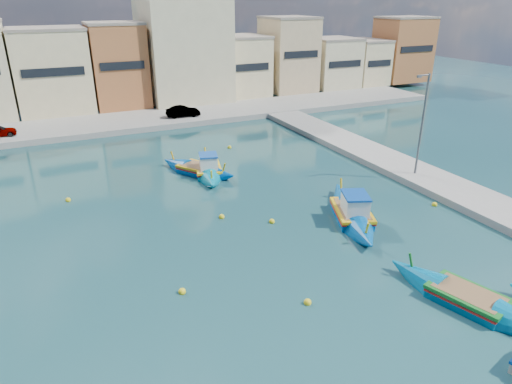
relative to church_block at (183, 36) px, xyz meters
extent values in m
plane|color=#143A3E|center=(-10.00, -40.00, -8.41)|extent=(160.00, 160.00, 0.00)
cube|color=gray|center=(8.00, -40.00, -8.16)|extent=(4.00, 70.00, 0.50)
cube|color=gray|center=(-10.00, -8.00, -8.11)|extent=(80.00, 8.00, 0.60)
cube|color=beige|center=(-15.74, -0.28, -3.31)|extent=(7.88, 7.44, 8.99)
cube|color=gray|center=(-15.74, -0.28, 1.33)|extent=(8.04, 7.59, 0.30)
cube|color=black|center=(-15.74, -4.05, -2.86)|extent=(6.30, 0.10, 0.90)
cube|color=#B26738|center=(-8.46, -0.93, -3.09)|extent=(6.17, 6.13, 9.43)
cube|color=gray|center=(-8.46, -0.93, 1.77)|extent=(6.29, 6.26, 0.30)
cube|color=black|center=(-8.46, -4.05, -2.62)|extent=(4.93, 0.10, 0.90)
cube|color=tan|center=(-0.95, -0.15, -4.78)|extent=(7.31, 7.69, 6.05)
cube|color=gray|center=(-0.95, -0.15, -1.60)|extent=(7.46, 7.85, 0.30)
cube|color=black|center=(-0.95, -4.05, -4.48)|extent=(5.85, 0.10, 0.90)
cube|color=beige|center=(7.02, -0.35, -4.10)|extent=(7.54, 7.30, 7.41)
cube|color=gray|center=(7.02, -0.35, -0.25)|extent=(7.69, 7.45, 0.30)
cube|color=black|center=(7.02, -4.05, -3.73)|extent=(6.03, 0.10, 0.90)
cube|color=tan|center=(14.93, -0.51, -2.99)|extent=(6.36, 6.97, 9.63)
cube|color=gray|center=(14.93, -0.51, 1.98)|extent=(6.48, 7.11, 0.30)
cube|color=black|center=(14.93, -4.05, -2.51)|extent=(5.09, 0.10, 0.90)
cube|color=beige|center=(22.15, -0.65, -4.48)|extent=(6.63, 6.70, 6.65)
cube|color=gray|center=(22.15, -0.65, -1.01)|extent=(6.76, 6.83, 0.30)
cube|color=black|center=(22.15, -4.05, -4.15)|extent=(5.30, 0.10, 0.90)
cube|color=beige|center=(28.26, -0.25, -4.71)|extent=(5.08, 7.51, 6.20)
cube|color=gray|center=(28.26, -0.25, -1.45)|extent=(5.18, 7.66, 0.30)
cube|color=black|center=(28.26, -4.05, -4.40)|extent=(4.06, 0.10, 0.90)
cube|color=#B26738|center=(35.15, -1.00, -3.14)|extent=(7.79, 6.00, 9.33)
cube|color=gray|center=(35.15, -1.00, 1.67)|extent=(7.95, 6.12, 0.30)
cube|color=black|center=(35.15, -4.05, -2.68)|extent=(6.23, 0.10, 0.90)
cube|color=beige|center=(0.00, 0.00, -1.81)|extent=(10.00, 10.00, 12.00)
cylinder|color=#595B60|center=(7.50, -34.00, -4.41)|extent=(0.16, 0.16, 8.00)
cylinder|color=#595B60|center=(7.10, -34.00, -0.51)|extent=(1.00, 0.10, 0.10)
cube|color=#595B60|center=(6.60, -34.00, -0.56)|extent=(0.35, 0.15, 0.18)
imported|color=#4C1919|center=(-3.37, -9.50, -7.20)|extent=(3.81, 1.61, 1.22)
cube|color=#0056A5|center=(-0.99, -37.54, -8.21)|extent=(3.22, 4.06, 1.00)
cone|color=#0056A5|center=(0.15, -34.81, -8.16)|extent=(3.10, 3.79, 2.56)
cone|color=#0056A5|center=(-2.12, -40.26, -8.16)|extent=(3.10, 3.79, 2.56)
cube|color=yellow|center=(-0.99, -37.54, -7.79)|extent=(3.36, 4.27, 0.18)
cube|color=red|center=(-0.99, -37.54, -7.97)|extent=(3.33, 4.16, 0.10)
cube|color=olive|center=(-0.99, -37.54, -7.71)|extent=(2.81, 3.65, 0.06)
cylinder|color=yellow|center=(0.26, -34.54, -7.51)|extent=(0.31, 0.49, 1.09)
cylinder|color=yellow|center=(-2.24, -40.53, -7.51)|extent=(0.31, 0.49, 1.09)
cube|color=white|center=(-1.19, -38.02, -7.16)|extent=(1.99, 2.22, 1.10)
cube|color=#0F47A5|center=(-1.19, -38.02, -6.55)|extent=(2.11, 2.37, 0.12)
cube|color=#0084A1|center=(-6.45, -26.16, -8.22)|extent=(2.56, 3.35, 0.93)
cone|color=#0084A1|center=(-5.82, -23.78, -8.18)|extent=(2.51, 3.15, 2.33)
cone|color=#0084A1|center=(-7.08, -28.53, -8.18)|extent=(2.51, 3.15, 2.33)
cube|color=yellow|center=(-6.45, -26.16, -7.83)|extent=(2.67, 3.52, 0.17)
cube|color=red|center=(-6.45, -26.16, -8.00)|extent=(2.66, 3.42, 0.09)
cube|color=olive|center=(-6.45, -26.16, -7.76)|extent=(2.22, 3.01, 0.06)
cylinder|color=yellow|center=(-5.76, -23.55, -7.57)|extent=(0.24, 0.46, 1.01)
cylinder|color=yellow|center=(-7.14, -28.77, -7.57)|extent=(0.24, 0.46, 1.01)
cube|color=white|center=(-6.56, -26.57, -7.24)|extent=(1.65, 1.79, 1.02)
cube|color=#0F47A5|center=(-6.56, -26.57, -6.68)|extent=(1.75, 1.92, 0.11)
cube|color=#0050A8|center=(-7.13, -25.56, -8.22)|extent=(3.09, 3.39, 0.94)
cone|color=#0050A8|center=(-8.37, -23.58, -8.17)|extent=(2.99, 3.24, 2.31)
cone|color=#0050A8|center=(-5.89, -27.55, -8.17)|extent=(2.99, 3.24, 2.31)
cube|color=gold|center=(-7.13, -25.56, -7.83)|extent=(3.23, 3.56, 0.17)
cube|color=red|center=(-7.13, -25.56, -8.00)|extent=(3.19, 3.49, 0.09)
cube|color=olive|center=(-7.13, -25.56, -7.75)|extent=(2.71, 3.03, 0.06)
cylinder|color=gold|center=(-8.50, -23.38, -7.57)|extent=(0.35, 0.45, 1.02)
cylinder|color=gold|center=(-5.77, -27.75, -7.57)|extent=(0.35, 0.45, 1.02)
cube|color=#006EA1|center=(-1.52, -46.97, -8.22)|extent=(2.71, 3.61, 0.94)
cone|color=#006EA1|center=(-2.26, -44.42, -8.17)|extent=(2.64, 3.37, 2.39)
cube|color=#177324|center=(-1.52, -46.97, -7.82)|extent=(2.83, 3.80, 0.17)
cube|color=red|center=(-1.52, -46.97, -7.99)|extent=(2.82, 3.69, 0.09)
cube|color=olive|center=(-1.52, -46.97, -7.75)|extent=(2.36, 3.25, 0.06)
cylinder|color=#177324|center=(-2.33, -44.17, -7.56)|extent=(0.25, 0.46, 1.03)
sphere|color=yellow|center=(-12.99, -40.55, -8.33)|extent=(0.36, 0.36, 0.36)
sphere|color=yellow|center=(-8.37, -33.90, -8.33)|extent=(0.36, 0.36, 0.36)
sphere|color=yellow|center=(-2.39, -20.65, -8.33)|extent=(0.36, 0.36, 0.36)
sphere|color=yellow|center=(-16.96, -26.93, -8.33)|extent=(0.36, 0.36, 0.36)
sphere|color=yellow|center=(5.25, -38.32, -8.33)|extent=(0.36, 0.36, 0.36)
sphere|color=yellow|center=(-8.05, -43.81, -8.33)|extent=(0.36, 0.36, 0.36)
sphere|color=yellow|center=(-5.79, -35.85, -8.33)|extent=(0.36, 0.36, 0.36)
camera|label=1|loc=(-17.55, -58.30, 4.51)|focal=32.00mm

